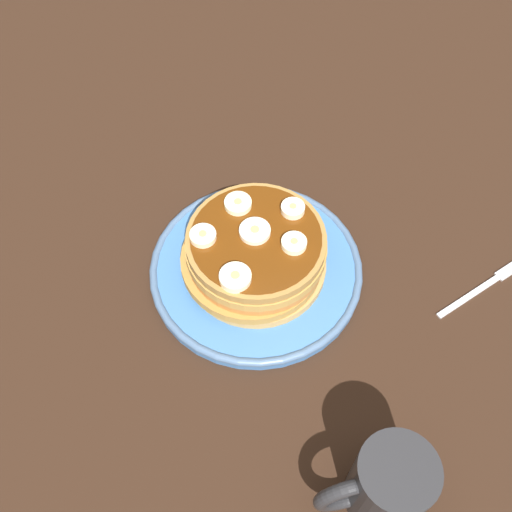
{
  "coord_description": "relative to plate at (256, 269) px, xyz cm",
  "views": [
    {
      "loc": [
        8.88,
        37.13,
        61.53
      ],
      "look_at": [
        0.0,
        0.0,
        3.65
      ],
      "focal_mm": 42.71,
      "sensor_mm": 36.0,
      "label": 1
    }
  ],
  "objects": [
    {
      "name": "pancake_stack",
      "position": [
        0.13,
        0.09,
        3.46
      ],
      "size": [
        16.84,
        16.95,
        6.08
      ],
      "color": "tan",
      "rests_on": "plate"
    },
    {
      "name": "banana_slice_1",
      "position": [
        -4.83,
        -2.5,
        6.91
      ],
      "size": [
        2.69,
        2.69,
        1.07
      ],
      "color": "#FBE7BC",
      "rests_on": "pancake_stack"
    },
    {
      "name": "banana_slice_3",
      "position": [
        5.62,
        -1.22,
        6.87
      ],
      "size": [
        2.93,
        2.93,
        0.98
      ],
      "color": "#FDE0B2",
      "rests_on": "pancake_stack"
    },
    {
      "name": "banana_slice_0",
      "position": [
        -0.27,
        -0.54,
        6.81
      ],
      "size": [
        3.45,
        3.45,
        0.87
      ],
      "color": "#F8E6C4",
      "rests_on": "pancake_stack"
    },
    {
      "name": "banana_slice_4",
      "position": [
        3.34,
        4.72,
        6.87
      ],
      "size": [
        3.39,
        3.39,
        0.99
      ],
      "color": "#FCECC0",
      "rests_on": "pancake_stack"
    },
    {
      "name": "ground_plane",
      "position": [
        0.0,
        0.0,
        -2.39
      ],
      "size": [
        140.0,
        140.0,
        3.0
      ],
      "primitive_type": "cube",
      "color": "black"
    },
    {
      "name": "coffee_mug",
      "position": [
        -5.37,
        27.36,
        4.17
      ],
      "size": [
        10.71,
        7.14,
        9.82
      ],
      "color": "#262628",
      "rests_on": "ground_plane"
    },
    {
      "name": "fork",
      "position": [
        -25.68,
        8.07,
        -0.64
      ],
      "size": [
        12.56,
        5.35,
        0.5
      ],
      "color": "silver",
      "rests_on": "ground_plane"
    },
    {
      "name": "banana_slice_5",
      "position": [
        -3.71,
        2.04,
        6.88
      ],
      "size": [
        2.77,
        2.77,
        1.01
      ],
      "color": "#FEF3C2",
      "rests_on": "pancake_stack"
    },
    {
      "name": "plate",
      "position": [
        0.0,
        0.0,
        0.0
      ],
      "size": [
        25.01,
        25.01,
        1.65
      ],
      "color": "#3F72B2",
      "rests_on": "ground_plane"
    },
    {
      "name": "banana_slice_2",
      "position": [
        0.97,
        -4.67,
        6.85
      ],
      "size": [
        3.09,
        3.09,
        0.95
      ],
      "color": "#F3F4BF",
      "rests_on": "pancake_stack"
    }
  ]
}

